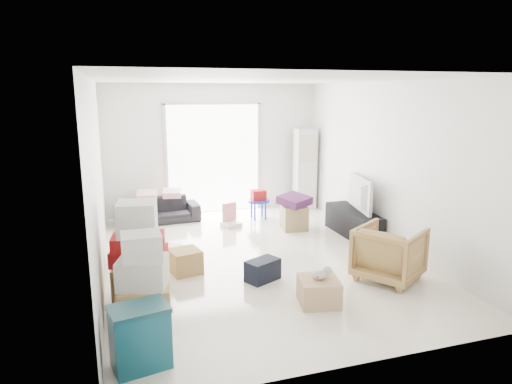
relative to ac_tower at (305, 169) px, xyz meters
The scene contains 21 objects.
room_shell 3.32m from the ac_tower, 126.35° to the right, with size 4.98×6.48×3.18m.
sliding_door 2.01m from the ac_tower, behind, with size 2.10×0.04×2.33m.
ac_tower is the anchor object (origin of this frame).
tv_console 2.19m from the ac_tower, 88.63° to the right, with size 0.42×1.41×0.47m, color black.
television 2.12m from the ac_tower, 88.63° to the right, with size 1.03×0.60×0.14m, color black.
sofa 3.27m from the ac_tower, behind, with size 1.62×0.47×0.63m, color black.
pillow_left 3.41m from the ac_tower, behind, with size 0.39×0.31×0.12m, color #F2B0C0.
pillow_right 2.92m from the ac_tower, behind, with size 0.39×0.31×0.13m, color #F2B0C0.
armchair 4.03m from the ac_tower, 96.70° to the right, with size 0.80×0.75×0.82m, color tan.
storage_bins 6.39m from the ac_tower, 127.25° to the right, with size 0.59×0.47×0.61m.
box_stack_a 5.63m from the ac_tower, 131.91° to the right, with size 0.61×0.55×1.03m.
box_stack_b 5.13m from the ac_tower, 137.06° to the right, with size 0.75×0.72×1.22m.
box_stack_c 4.34m from the ac_tower, 150.27° to the right, with size 0.54×0.45×0.38m.
loose_box 4.30m from the ac_tower, 136.82° to the right, with size 0.40×0.40×0.34m, color #A38249.
duffel_bag 4.16m from the ac_tower, 121.35° to the right, with size 0.46×0.27×0.29m, color black.
ottoman 1.76m from the ac_tower, 120.03° to the right, with size 0.45×0.45×0.45m, color #988558.
blanket 1.67m from the ac_tower, 120.03° to the right, with size 0.49×0.49×0.14m, color #512051.
kids_table 1.42m from the ac_tower, 156.91° to the right, with size 0.46×0.46×0.59m.
toy_walker 2.22m from the ac_tower, 155.71° to the right, with size 0.41×0.39×0.44m.
wood_crate 4.74m from the ac_tower, 111.24° to the right, with size 0.47×0.47×0.31m, color tan.
plush_bunny 4.69m from the ac_tower, 110.92° to the right, with size 0.28×0.16×0.14m.
Camera 1 is at (-2.03, -6.40, 2.53)m, focal length 32.00 mm.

